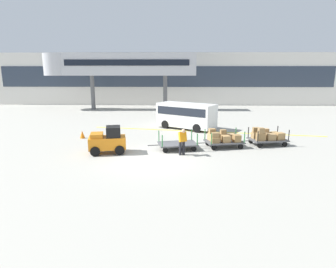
% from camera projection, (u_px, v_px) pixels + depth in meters
% --- Properties ---
extents(ground_plane, '(120.00, 120.00, 0.00)m').
position_uv_depth(ground_plane, '(151.00, 158.00, 15.58)').
color(ground_plane, '#9E9B91').
extents(apron_lead_line, '(18.00, 3.32, 0.01)m').
position_uv_depth(apron_lead_line, '(203.00, 131.00, 22.48)').
color(apron_lead_line, yellow).
rests_on(apron_lead_line, ground_plane).
extents(terminal_building, '(48.29, 2.51, 7.18)m').
position_uv_depth(terminal_building, '(166.00, 79.00, 40.13)').
color(terminal_building, silver).
rests_on(terminal_building, ground_plane).
extents(jet_bridge, '(18.41, 3.00, 6.77)m').
position_uv_depth(jet_bridge, '(114.00, 65.00, 34.06)').
color(jet_bridge, '#B7B7BC').
rests_on(jet_bridge, ground_plane).
extents(baggage_tug, '(2.28, 1.60, 1.58)m').
position_uv_depth(baggage_tug, '(108.00, 141.00, 16.44)').
color(baggage_tug, orange).
rests_on(baggage_tug, ground_plane).
extents(baggage_cart_lead, '(3.09, 1.85, 1.10)m').
position_uv_depth(baggage_cart_lead, '(177.00, 144.00, 17.27)').
color(baggage_cart_lead, '#4C4C4F').
rests_on(baggage_cart_lead, ground_plane).
extents(baggage_cart_middle, '(3.09, 1.85, 1.15)m').
position_uv_depth(baggage_cart_middle, '(223.00, 139.00, 17.76)').
color(baggage_cart_middle, '#4C4C4F').
rests_on(baggage_cart_middle, ground_plane).
extents(baggage_cart_tail, '(3.09, 1.85, 1.22)m').
position_uv_depth(baggage_cart_tail, '(267.00, 137.00, 18.27)').
color(baggage_cart_tail, '#4C4C4F').
rests_on(baggage_cart_tail, ground_plane).
extents(baggage_handler, '(0.51, 0.52, 1.56)m').
position_uv_depth(baggage_handler, '(182.00, 141.00, 15.98)').
color(baggage_handler, black).
rests_on(baggage_handler, ground_plane).
extents(shuttle_van, '(5.08, 4.15, 2.10)m').
position_uv_depth(shuttle_van, '(186.00, 114.00, 23.39)').
color(shuttle_van, white).
rests_on(shuttle_van, ground_plane).
extents(safety_cone_near, '(0.36, 0.36, 0.55)m').
position_uv_depth(safety_cone_near, '(114.00, 136.00, 19.58)').
color(safety_cone_near, orange).
rests_on(safety_cone_near, ground_plane).
extents(safety_cone_far, '(0.36, 0.36, 0.55)m').
position_uv_depth(safety_cone_far, '(82.00, 134.00, 20.21)').
color(safety_cone_far, orange).
rests_on(safety_cone_far, ground_plane).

